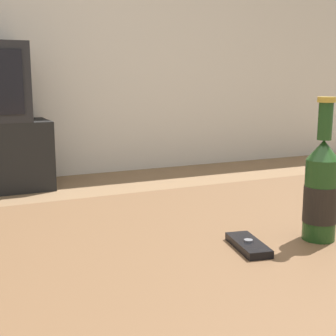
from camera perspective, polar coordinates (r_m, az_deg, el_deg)
name	(u,v)px	position (r m, az deg, el deg)	size (l,w,h in m)	color
back_wall	(1,6)	(3.82, -19.66, 18.08)	(8.00, 0.05, 2.60)	beige
coffee_table	(193,271)	(0.91, 3.03, -12.41)	(1.31, 0.81, 0.47)	brown
beer_bottle	(321,190)	(0.92, 18.15, -2.58)	(0.06, 0.06, 0.27)	#1E4219
cell_phone	(248,245)	(0.86, 9.75, -9.22)	(0.07, 0.12, 0.02)	black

